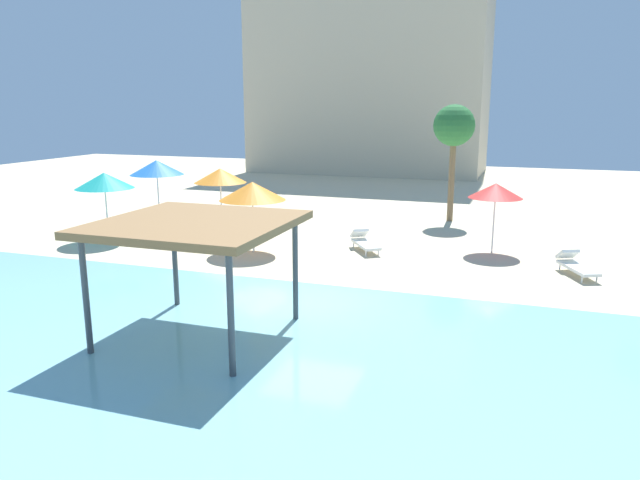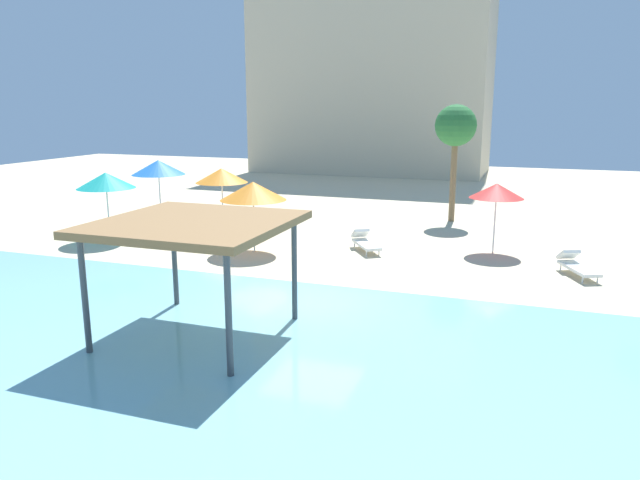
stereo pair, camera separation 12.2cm
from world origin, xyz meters
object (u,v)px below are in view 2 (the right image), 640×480
Objects in this scene: beach_umbrella_red_2 at (497,191)px; beach_umbrella_orange_3 at (222,176)px; lounge_chair_0 at (576,265)px; beach_umbrella_orange_0 at (253,191)px; beach_umbrella_teal_4 at (106,180)px; beach_umbrella_blue_1 at (158,167)px; lounge_chair_1 at (365,242)px; palm_tree_1 at (456,128)px; shade_pavilion at (195,228)px.

beach_umbrella_orange_3 reaches higher than beach_umbrella_red_2.
beach_umbrella_red_2 is at bearing -154.73° from lounge_chair_0.
beach_umbrella_teal_4 is (-6.38, -0.23, 0.15)m from beach_umbrella_orange_0.
beach_umbrella_blue_1 is 3.64m from beach_umbrella_teal_4.
beach_umbrella_orange_0 is at bearing -103.27° from lounge_chair_1.
beach_umbrella_orange_0 reaches higher than lounge_chair_1.
lounge_chair_0 is 10.25m from palm_tree_1.
lounge_chair_1 is (7.14, -2.07, -2.00)m from beach_umbrella_orange_3.
shade_pavilion is at bearing -118.81° from beach_umbrella_red_2.
beach_umbrella_orange_3 is at bearing 176.54° from beach_umbrella_red_2.
beach_umbrella_teal_4 is at bearing -145.32° from palm_tree_1.
shade_pavilion is at bearing -41.85° from beach_umbrella_teal_4.
lounge_chair_0 is at bearing 48.33° from lounge_chair_1.
beach_umbrella_orange_0 is (-2.44, 8.13, -0.36)m from shade_pavilion.
beach_umbrella_orange_0 is 0.89× the size of beach_umbrella_blue_1.
shade_pavilion is 1.53× the size of beach_umbrella_teal_4.
lounge_chair_1 is (10.28, -1.93, -2.26)m from beach_umbrella_blue_1.
beach_umbrella_blue_1 is at bearing 90.12° from beach_umbrella_teal_4.
beach_umbrella_teal_4 reaches higher than beach_umbrella_red_2.
beach_umbrella_red_2 is 5.17m from lounge_chair_1.
shade_pavilion is 11.85m from beach_umbrella_teal_4.
beach_umbrella_teal_4 is 10.63m from lounge_chair_1.
beach_umbrella_blue_1 is 10.70m from lounge_chair_1.
palm_tree_1 is (2.31, 7.00, 4.01)m from lounge_chair_1.
beach_umbrella_orange_3 is 1.34× the size of lounge_chair_0.
shade_pavilion is at bearing -73.28° from beach_umbrella_orange_0.
beach_umbrella_orange_3 is 0.49× the size of palm_tree_1.
beach_umbrella_blue_1 reaches higher than beach_umbrella_teal_4.
beach_umbrella_blue_1 reaches higher than lounge_chair_1.
shade_pavilion is at bearing -69.71° from lounge_chair_0.
beach_umbrella_red_2 is at bearing 11.68° from beach_umbrella_teal_4.
palm_tree_1 reaches higher than beach_umbrella_red_2.
beach_umbrella_orange_0 is 1.33× the size of lounge_chair_0.
shade_pavilion is 1.59× the size of beach_umbrella_orange_3.
beach_umbrella_blue_1 is at bearing -158.07° from palm_tree_1.
beach_umbrella_teal_4 is (-8.82, 7.90, -0.22)m from shade_pavilion.
lounge_chair_1 is at bearing 81.40° from shade_pavilion.
beach_umbrella_blue_1 is (-8.83, 11.54, -0.05)m from shade_pavilion.
beach_umbrella_orange_0 is 0.95× the size of beach_umbrella_teal_4.
beach_umbrella_blue_1 is 1.07× the size of beach_umbrella_teal_4.
beach_umbrella_orange_0 is 10.70m from palm_tree_1.
beach_umbrella_orange_0 is 11.40m from lounge_chair_0.
lounge_chair_1 is at bearing -108.23° from palm_tree_1.
beach_umbrella_orange_0 is 0.99× the size of beach_umbrella_orange_3.
lounge_chair_0 is (8.78, 8.63, -2.31)m from shade_pavilion.
beach_umbrella_red_2 reaches higher than lounge_chair_0.
beach_umbrella_orange_3 is at bearing 115.95° from shade_pavilion.
shade_pavilion is 1.60× the size of beach_umbrella_orange_0.
beach_umbrella_teal_4 reaches higher than lounge_chair_0.
beach_umbrella_red_2 is at bearing 61.19° from shade_pavilion.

